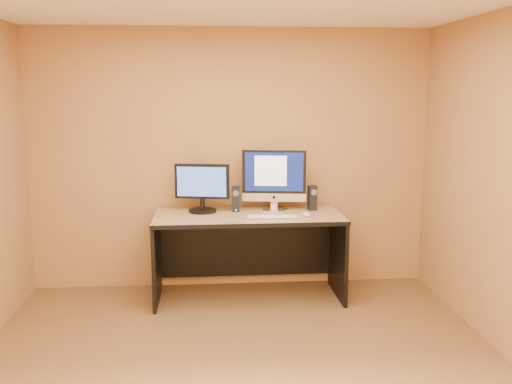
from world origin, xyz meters
TOP-DOWN VIEW (x-y plane):
  - floor at (0.00, 0.00)m, footprint 4.00×4.00m
  - walls at (0.00, 0.00)m, footprint 4.00×4.00m
  - desk at (0.15, 1.57)m, footprint 1.79×0.79m
  - imac at (0.41, 1.76)m, footprint 0.66×0.32m
  - second_monitor at (-0.29, 1.73)m, footprint 0.58×0.36m
  - speaker_left at (0.04, 1.74)m, footprint 0.08×0.08m
  - speaker_right at (0.79, 1.73)m, footprint 0.09×0.09m
  - keyboard at (0.36, 1.41)m, footprint 0.49×0.15m
  - mouse at (0.68, 1.45)m, footprint 0.09×0.12m
  - cable_a at (0.50, 1.87)m, footprint 0.12×0.22m
  - cable_b at (0.38, 1.93)m, footprint 0.11×0.17m

SIDE VIEW (x-z plane):
  - floor at x=0.00m, z-range 0.00..0.00m
  - desk at x=0.15m, z-range 0.00..0.83m
  - cable_a at x=0.50m, z-range 0.83..0.83m
  - cable_b at x=0.38m, z-range 0.83..0.83m
  - keyboard at x=0.36m, z-range 0.83..0.85m
  - mouse at x=0.68m, z-range 0.83..0.87m
  - speaker_left at x=0.04m, z-range 0.83..1.07m
  - speaker_right at x=0.79m, z-range 0.83..1.07m
  - second_monitor at x=-0.29m, z-range 0.83..1.29m
  - imac at x=0.41m, z-range 0.83..1.44m
  - walls at x=0.00m, z-range 0.00..2.60m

